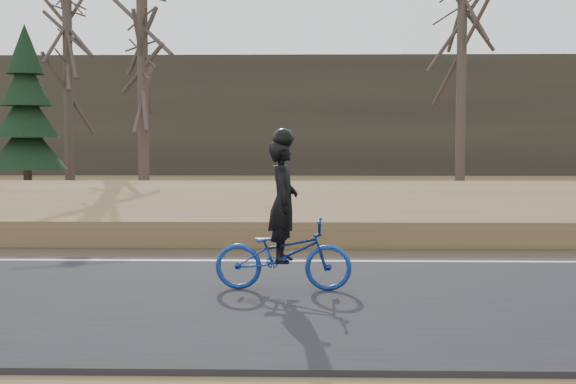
{
  "coord_description": "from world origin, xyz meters",
  "views": [
    {
      "loc": [
        1.51,
        -11.93,
        1.97
      ],
      "look_at": [
        1.22,
        0.5,
        1.1
      ],
      "focal_mm": 50.0,
      "sensor_mm": 36.0,
      "label": 1
    }
  ],
  "objects": [
    {
      "name": "shoulder",
      "position": [
        0.0,
        1.2,
        0.02
      ],
      "size": [
        120.0,
        1.6,
        0.04
      ],
      "primitive_type": "cube",
      "color": "#473A2B",
      "rests_on": "ground"
    },
    {
      "name": "bare_tree_near_left",
      "position": [
        -3.78,
        13.95,
        3.26
      ],
      "size": [
        0.36,
        0.36,
        6.53
      ],
      "primitive_type": "cylinder",
      "color": "#4C4038",
      "rests_on": "ground"
    },
    {
      "name": "road",
      "position": [
        0.0,
        -2.5,
        0.03
      ],
      "size": [
        120.0,
        6.0,
        0.06
      ],
      "primitive_type": "cube",
      "color": "black",
      "rests_on": "ground"
    },
    {
      "name": "cyclist",
      "position": [
        1.22,
        -2.08,
        0.69
      ],
      "size": [
        1.73,
        0.7,
        2.0
      ],
      "rotation": [
        0.0,
        0.0,
        1.51
      ],
      "color": "navy",
      "rests_on": "road"
    },
    {
      "name": "embankment",
      "position": [
        0.0,
        4.2,
        0.22
      ],
      "size": [
        120.0,
        5.0,
        0.44
      ],
      "primitive_type": "cube",
      "color": "olive",
      "rests_on": "ground"
    },
    {
      "name": "ground",
      "position": [
        0.0,
        0.0,
        0.0
      ],
      "size": [
        120.0,
        120.0,
        0.0
      ],
      "primitive_type": "plane",
      "color": "olive",
      "rests_on": "ground"
    },
    {
      "name": "ballast",
      "position": [
        0.0,
        8.0,
        0.23
      ],
      "size": [
        120.0,
        3.0,
        0.45
      ],
      "primitive_type": "cube",
      "color": "slate",
      "rests_on": "ground"
    },
    {
      "name": "treeline_backdrop",
      "position": [
        0.0,
        30.0,
        3.0
      ],
      "size": [
        120.0,
        4.0,
        6.0
      ],
      "primitive_type": "cube",
      "color": "#383328",
      "rests_on": "ground"
    },
    {
      "name": "bare_tree_center",
      "position": [
        7.09,
        17.31,
        4.63
      ],
      "size": [
        0.36,
        0.36,
        9.26
      ],
      "primitive_type": "cylinder",
      "color": "#4C4038",
      "rests_on": "ground"
    },
    {
      "name": "conifer",
      "position": [
        -7.9,
        14.83,
        2.71
      ],
      "size": [
        2.6,
        2.6,
        5.72
      ],
      "color": "#4C4038",
      "rests_on": "ground"
    },
    {
      "name": "bare_tree_left",
      "position": [
        -7.46,
        18.2,
        3.88
      ],
      "size": [
        0.36,
        0.36,
        7.76
      ],
      "primitive_type": "cylinder",
      "color": "#4C4038",
      "rests_on": "ground"
    },
    {
      "name": "railroad",
      "position": [
        0.0,
        8.0,
        0.53
      ],
      "size": [
        120.0,
        2.4,
        0.29
      ],
      "color": "black",
      "rests_on": "ballast"
    },
    {
      "name": "edge_line",
      "position": [
        0.0,
        0.2,
        0.07
      ],
      "size": [
        120.0,
        0.12,
        0.01
      ],
      "primitive_type": "cube",
      "color": "silver",
      "rests_on": "road"
    }
  ]
}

